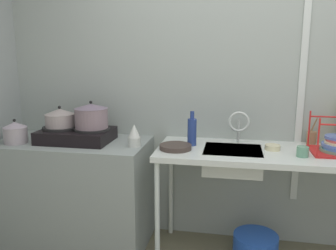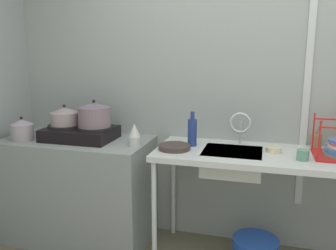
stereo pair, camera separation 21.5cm
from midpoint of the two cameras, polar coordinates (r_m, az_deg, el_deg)
wall_back at (r=2.81m, az=10.12°, el=6.00°), size 4.65×0.10×2.51m
wall_metal_strip at (r=2.77m, az=19.04°, el=8.07°), size 0.05×0.01×2.01m
counter_concrete at (r=2.99m, az=-16.94°, el=-10.41°), size 1.18×0.61×0.85m
counter_sink at (r=2.56m, az=12.62°, el=-5.47°), size 1.48×0.61×0.85m
stove at (r=2.84m, az=-16.80°, el=-1.51°), size 0.54×0.38×0.11m
pot_on_left_burner at (r=2.87m, az=-19.26°, el=1.13°), size 0.23×0.23×0.16m
pot_on_right_burner at (r=2.75m, az=-14.58°, el=1.45°), size 0.25×0.25×0.21m
pot_beside_stove at (r=2.95m, az=-25.55°, el=-1.11°), size 0.18×0.18×0.19m
percolator at (r=2.59m, az=-7.90°, el=-1.75°), size 0.10×0.10×0.17m
sink_basin at (r=2.55m, az=8.08°, el=-5.69°), size 0.41×0.35×0.16m
faucet at (r=2.64m, az=9.19°, el=0.29°), size 0.16×0.09×0.25m
frying_pan at (r=2.51m, az=-1.23°, el=-3.61°), size 0.23×0.23×0.03m
cup_by_rack at (r=2.45m, az=18.76°, el=-4.16°), size 0.08×0.08×0.07m
small_bowl_on_drainboard at (r=2.57m, az=14.40°, el=-3.57°), size 0.11×0.11×0.04m
bottle_by_sink at (r=2.59m, az=1.57°, el=-1.04°), size 0.07×0.07×0.26m
utensil_jar at (r=2.81m, az=20.32°, el=-1.95°), size 0.07×0.07×0.20m
bucket_on_floor at (r=2.79m, az=11.79°, el=-19.06°), size 0.33×0.33×0.21m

